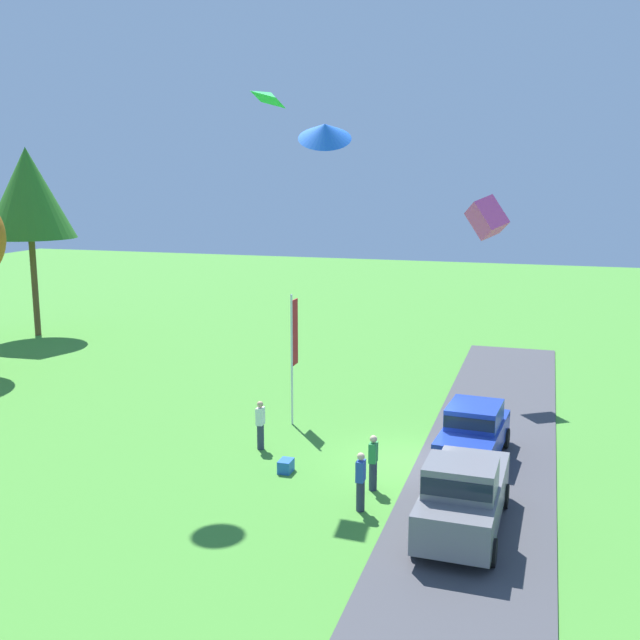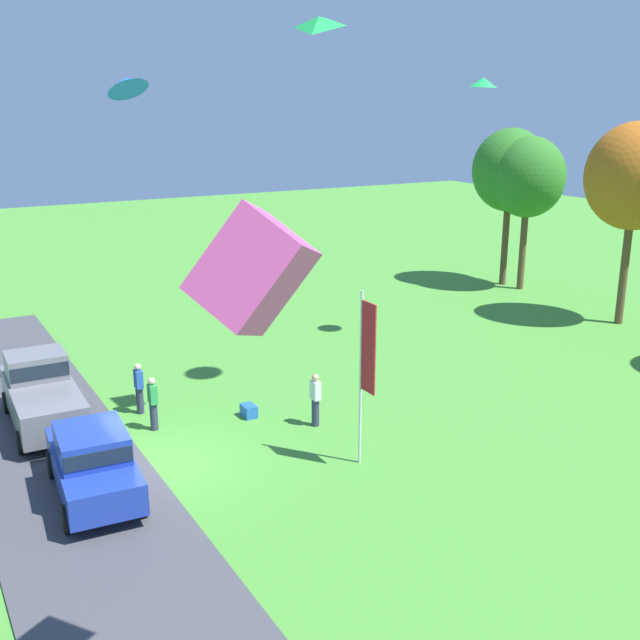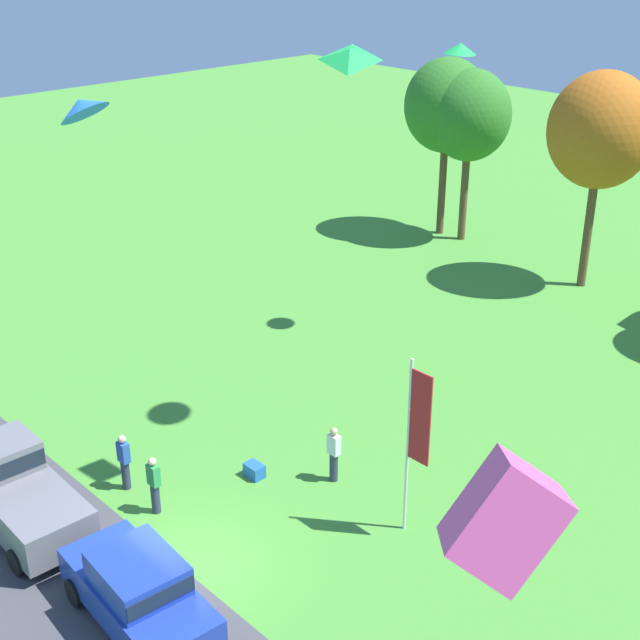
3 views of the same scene
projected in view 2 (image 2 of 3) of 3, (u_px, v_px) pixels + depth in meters
ground_plane at (158, 467)px, 20.75m from camera, size 120.00×120.00×0.00m
pavement_strip at (71, 487)px, 19.60m from camera, size 36.00×4.40×0.06m
car_pickup_mid_row at (42, 392)px, 23.20m from camera, size 5.05×2.16×2.14m
car_sedan_near_entrance at (93, 460)px, 18.87m from camera, size 4.52×2.23×1.84m
person_beside_suv at (153, 403)px, 22.91m from camera, size 0.36×0.24×1.71m
person_on_lawn at (315, 399)px, 23.21m from camera, size 0.36×0.24×1.71m
person_watching_sky at (139, 388)px, 24.15m from camera, size 0.36×0.24×1.71m
tree_right_of_center at (510, 171)px, 40.25m from camera, size 4.04×4.04×8.53m
tree_center_back at (528, 178)px, 39.28m from camera, size 3.87×3.87×8.17m
tree_far_right at (635, 177)px, 32.61m from camera, size 4.28×4.28×9.04m
flag_banner at (366, 359)px, 19.96m from camera, size 0.71×0.08×4.98m
cooler_box at (249, 411)px, 24.06m from camera, size 0.56×0.40×0.40m
kite_delta_trailing_tail at (483, 82)px, 28.50m from camera, size 1.48×1.47×0.41m
kite_box_topmost at (253, 271)px, 10.09m from camera, size 1.72×1.98×1.98m
kite_diamond_high_right at (319, 22)px, 19.50m from camera, size 1.42×1.41×0.60m
kite_delta_mid_center at (126, 84)px, 22.98m from camera, size 1.63×1.62×0.97m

